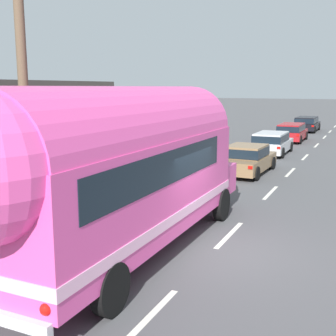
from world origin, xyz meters
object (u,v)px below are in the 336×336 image
object	(u,v)px
car_lead	(247,158)
painted_bus	(118,166)
utility_pole	(23,73)
car_second	(272,142)
car_fourth	(307,123)
car_third	(292,131)

from	to	relation	value
car_lead	painted_bus	bearing A→B (deg)	-89.67
utility_pole	painted_bus	bearing A→B (deg)	6.54
painted_bus	utility_pole	bearing A→B (deg)	-173.46
utility_pole	car_second	xyz separation A→B (m)	(2.22, 18.73, -3.64)
utility_pole	painted_bus	world-z (taller)	utility_pole
utility_pole	car_fourth	size ratio (longest dim) A/B	1.79
utility_pole	painted_bus	xyz separation A→B (m)	(2.45, 0.28, -2.12)
car_lead	car_second	distance (m)	6.53
painted_bus	car_third	bearing A→B (deg)	90.43
car_lead	car_second	world-z (taller)	same
car_lead	car_second	xyz separation A→B (m)	(-0.16, 6.53, 0.05)
painted_bus	car_fourth	size ratio (longest dim) A/B	2.31
utility_pole	car_second	distance (m)	19.21
car_second	car_fourth	bearing A→B (deg)	89.88
car_second	car_third	world-z (taller)	same
utility_pole	car_fourth	world-z (taller)	utility_pole
painted_bus	car_third	distance (m)	25.67
painted_bus	car_lead	distance (m)	12.02
car_second	car_third	bearing A→B (deg)	89.74
painted_bus	car_second	bearing A→B (deg)	90.70
car_lead	car_third	xyz separation A→B (m)	(-0.12, 13.71, 0.06)
car_second	car_fourth	world-z (taller)	same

